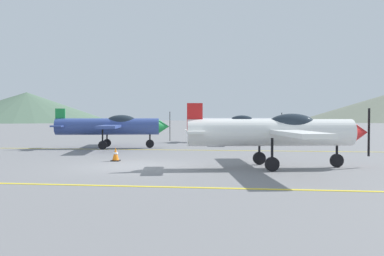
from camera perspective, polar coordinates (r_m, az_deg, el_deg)
ground_plane at (r=15.57m, az=-8.11°, el=-5.42°), size 400.00×400.00×0.00m
apron_line_near at (r=11.41m, az=-13.98°, el=-7.99°), size 80.00×0.16×0.01m
apron_line_far at (r=22.89m, az=-3.17°, el=-3.15°), size 80.00×0.16×0.01m
airplane_near at (r=15.12m, az=12.15°, el=-0.49°), size 7.03×8.04×2.41m
airplane_mid at (r=24.61m, az=-11.37°, el=0.30°), size 7.04×8.03×2.41m
airplane_far at (r=30.02m, az=6.12°, el=0.55°), size 6.97×8.03×2.41m
traffic_cone_front at (r=17.42m, az=-10.91°, el=-3.74°), size 0.36×0.36×0.59m
hill_left at (r=156.97m, az=-22.62°, el=2.77°), size 62.31×62.31×10.93m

